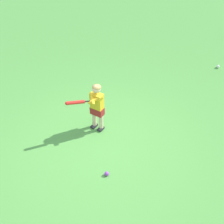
{
  "coord_description": "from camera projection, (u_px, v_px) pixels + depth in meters",
  "views": [
    {
      "loc": [
        3.92,
        0.53,
        4.04
      ],
      "look_at": [
        -0.5,
        0.14,
        0.45
      ],
      "focal_mm": 45.41,
      "sensor_mm": 36.0,
      "label": 1
    }
  ],
  "objects": [
    {
      "name": "play_ball_by_bucket",
      "position": [
        218.0,
        67.0,
        7.94
      ],
      "size": [
        0.09,
        0.09,
        0.09
      ],
      "primitive_type": "sphere",
      "color": "white",
      "rests_on": "ground"
    },
    {
      "name": "play_ball_far_right",
      "position": [
        107.0,
        174.0,
        5.01
      ],
      "size": [
        0.08,
        0.08,
        0.08
      ],
      "primitive_type": "sphere",
      "color": "purple",
      "rests_on": "ground"
    },
    {
      "name": "ground_plane",
      "position": [
        103.0,
        145.0,
        5.61
      ],
      "size": [
        40.0,
        40.0,
        0.0
      ],
      "primitive_type": "plane",
      "color": "#519942"
    },
    {
      "name": "child_batter",
      "position": [
        96.0,
        104.0,
        5.59
      ],
      "size": [
        0.5,
        0.7,
        1.08
      ],
      "color": "#232328",
      "rests_on": "ground"
    }
  ]
}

